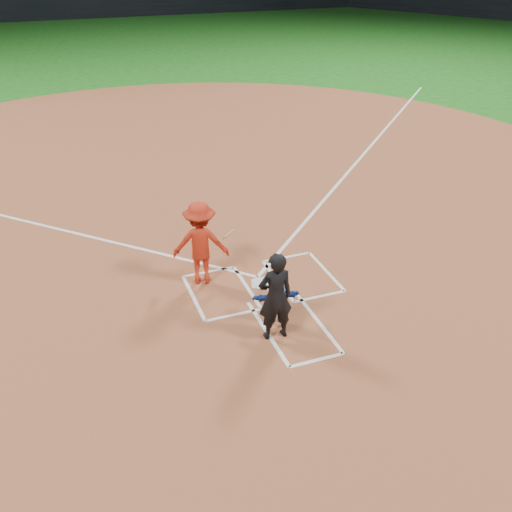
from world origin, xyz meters
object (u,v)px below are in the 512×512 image
object	(u,v)px
home_plate	(262,283)
batter_at_plate	(201,243)
catcher	(277,300)
umpire	(275,297)

from	to	relation	value
home_plate	batter_at_plate	size ratio (longest dim) A/B	0.31
catcher	batter_at_plate	size ratio (longest dim) A/B	0.55
home_plate	batter_at_plate	xyz separation A→B (m)	(-1.22, 0.60, 0.95)
umpire	catcher	bearing A→B (deg)	-116.03
home_plate	catcher	xyz separation A→B (m)	(-0.24, -1.43, 0.52)
batter_at_plate	catcher	bearing A→B (deg)	-64.33
home_plate	catcher	bearing A→B (deg)	80.55
catcher	umpire	bearing A→B (deg)	71.31
home_plate	catcher	world-z (taller)	catcher
home_plate	umpire	distance (m)	2.12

